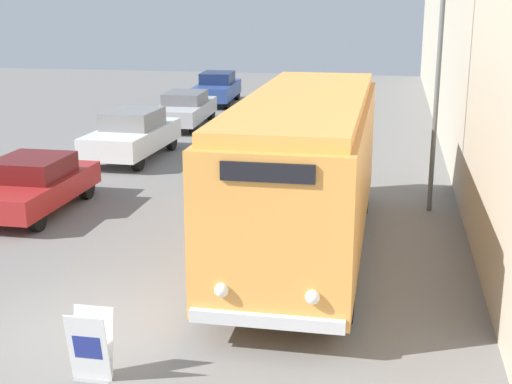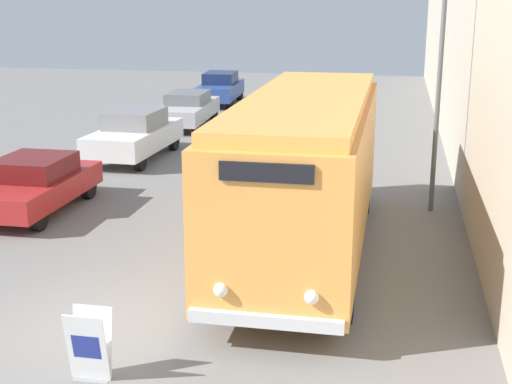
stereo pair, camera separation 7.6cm
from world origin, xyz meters
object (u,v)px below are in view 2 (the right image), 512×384
Objects in this scene: parked_car_far at (188,108)px; streetlamp at (444,16)px; vintage_bus at (306,167)px; sign_board at (90,346)px; parked_car_mid at (135,134)px; parked_car_distant at (220,88)px; parked_car_near at (34,184)px.

streetlamp is at bearing -50.43° from parked_car_far.
vintage_bus is at bearing -67.15° from parked_car_far.
sign_board is 11.51m from streetlamp.
parked_car_mid is (-4.43, 13.67, 0.31)m from sign_board.
streetlamp reaches higher than sign_board.
streetlamp is 11.14m from parked_car_mid.
vintage_bus is at bearing -74.66° from parked_car_distant.
parked_car_distant is (-6.95, 20.60, -1.08)m from vintage_bus.
parked_car_near reaches higher than sign_board.
vintage_bus is 2.21× the size of parked_car_near.
vintage_bus is 7.37m from parked_car_near.
streetlamp is 1.64× the size of parked_car_mid.
vintage_bus is 5.45m from streetlamp.
parked_car_mid reaches higher than parked_car_distant.
parked_car_mid reaches higher than parked_car_near.
parked_car_distant is at bearing 119.84° from streetlamp.
streetlamp reaches higher than parked_car_far.
parked_car_near is at bearing 166.49° from vintage_bus.
vintage_bus is 2.00× the size of parked_car_distant.
sign_board is (-2.31, -5.71, -1.37)m from vintage_bus.
sign_board is at bearing -112.05° from vintage_bus.
parked_car_mid is 12.64m from parked_car_distant.
vintage_bus reaches higher than parked_car_near.
streetlamp is 14.72m from parked_car_far.
streetlamp reaches higher than parked_car_distant.
parked_car_near is 0.91× the size of parked_car_mid.
sign_board is 0.14× the size of streetlamp.
parked_car_near is at bearing -93.68° from parked_car_distant.
parked_car_far reaches higher than parked_car_near.
sign_board is 26.72m from parked_car_distant.
parked_car_distant is (-0.21, 12.64, -0.03)m from parked_car_mid.
streetlamp reaches higher than vintage_bus.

